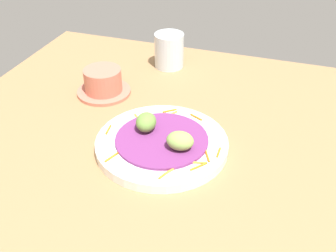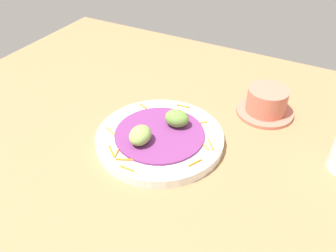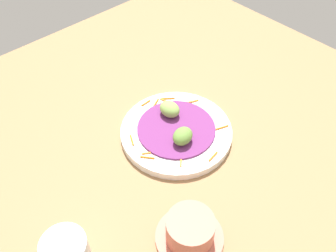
{
  "view_description": "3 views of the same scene",
  "coord_description": "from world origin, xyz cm",
  "px_view_note": "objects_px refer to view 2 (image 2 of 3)",
  "views": [
    {
      "loc": [
        56.37,
        17.79,
        53.01
      ],
      "look_at": [
        -6.82,
        -3.45,
        6.92
      ],
      "focal_mm": 43.85,
      "sensor_mm": 36.0,
      "label": 1
    },
    {
      "loc": [
        -34.29,
        45.41,
        50.14
      ],
      "look_at": [
        -6.89,
        -5.75,
        5.81
      ],
      "focal_mm": 37.9,
      "sensor_mm": 36.0,
      "label": 2
    },
    {
      "loc": [
        -46.08,
        -45.09,
        67.0
      ],
      "look_at": [
        -7.4,
        -3.33,
        5.53
      ],
      "focal_mm": 38.16,
      "sensor_mm": 36.0,
      "label": 3
    }
  ],
  "objects_px": {
    "main_plate": "(160,139)",
    "guac_scoop_left": "(141,134)",
    "guac_scoop_center": "(177,118)",
    "terracotta_bowl": "(266,103)"
  },
  "relations": [
    {
      "from": "main_plate",
      "to": "guac_scoop_center",
      "type": "distance_m",
      "value": 0.06
    },
    {
      "from": "main_plate",
      "to": "guac_scoop_left",
      "type": "xyz_separation_m",
      "value": [
        0.02,
        0.04,
        0.03
      ]
    },
    {
      "from": "guac_scoop_left",
      "to": "guac_scoop_center",
      "type": "height_order",
      "value": "same"
    },
    {
      "from": "guac_scoop_left",
      "to": "terracotta_bowl",
      "type": "height_order",
      "value": "terracotta_bowl"
    },
    {
      "from": "main_plate",
      "to": "guac_scoop_center",
      "type": "xyz_separation_m",
      "value": [
        -0.02,
        -0.04,
        0.03
      ]
    },
    {
      "from": "guac_scoop_left",
      "to": "terracotta_bowl",
      "type": "relative_size",
      "value": 0.4
    },
    {
      "from": "guac_scoop_center",
      "to": "terracotta_bowl",
      "type": "xyz_separation_m",
      "value": [
        -0.15,
        -0.17,
        -0.01
      ]
    },
    {
      "from": "guac_scoop_center",
      "to": "main_plate",
      "type": "bearing_deg",
      "value": 64.67
    },
    {
      "from": "main_plate",
      "to": "guac_scoop_center",
      "type": "relative_size",
      "value": 5.19
    },
    {
      "from": "main_plate",
      "to": "guac_scoop_left",
      "type": "bearing_deg",
      "value": 64.67
    }
  ]
}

